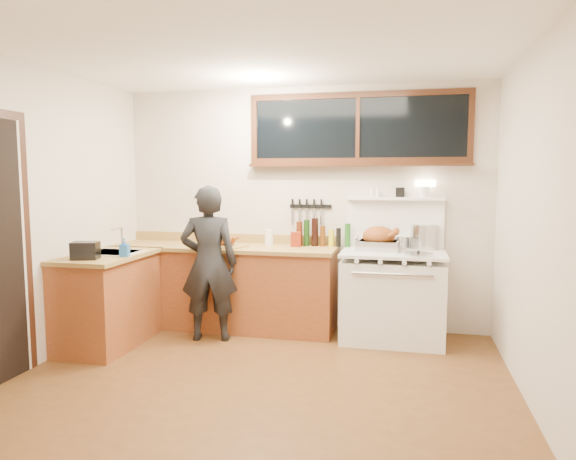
% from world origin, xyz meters
% --- Properties ---
extents(ground_plane, '(4.00, 3.50, 0.02)m').
position_xyz_m(ground_plane, '(0.00, 0.00, -0.01)').
color(ground_plane, '#533015').
extents(room_shell, '(4.10, 3.60, 2.65)m').
position_xyz_m(room_shell, '(0.00, 0.00, 1.65)').
color(room_shell, beige).
rests_on(room_shell, ground).
extents(counter_back, '(2.44, 0.64, 1.00)m').
position_xyz_m(counter_back, '(-0.80, 1.45, 0.45)').
color(counter_back, brown).
rests_on(counter_back, ground).
extents(counter_left, '(0.64, 1.09, 0.90)m').
position_xyz_m(counter_left, '(-1.70, 0.62, 0.45)').
color(counter_left, brown).
rests_on(counter_left, ground).
extents(sink_unit, '(0.50, 0.45, 0.37)m').
position_xyz_m(sink_unit, '(-1.68, 0.70, 0.85)').
color(sink_unit, white).
rests_on(sink_unit, counter_left).
extents(vintage_stove, '(1.02, 0.74, 1.61)m').
position_xyz_m(vintage_stove, '(1.00, 1.41, 0.47)').
color(vintage_stove, white).
rests_on(vintage_stove, ground).
extents(back_window, '(2.32, 0.13, 0.77)m').
position_xyz_m(back_window, '(0.60, 1.72, 2.06)').
color(back_window, black).
rests_on(back_window, room_shell).
extents(knife_strip, '(0.46, 0.03, 0.28)m').
position_xyz_m(knife_strip, '(0.08, 1.73, 1.31)').
color(knife_strip, black).
rests_on(knife_strip, room_shell).
extents(man, '(0.64, 0.49, 1.56)m').
position_xyz_m(man, '(-0.80, 1.00, 0.78)').
color(man, black).
rests_on(man, ground).
extents(soap_bottle, '(0.09, 0.09, 0.17)m').
position_xyz_m(soap_bottle, '(-1.43, 0.50, 0.99)').
color(soap_bottle, blue).
rests_on(soap_bottle, counter_left).
extents(toaster, '(0.26, 0.21, 0.16)m').
position_xyz_m(toaster, '(-1.70, 0.30, 0.98)').
color(toaster, black).
rests_on(toaster, counter_left).
extents(cutting_board, '(0.45, 0.39, 0.13)m').
position_xyz_m(cutting_board, '(-0.72, 1.34, 0.95)').
color(cutting_board, olive).
rests_on(cutting_board, counter_back).
extents(roast_turkey, '(0.46, 0.36, 0.24)m').
position_xyz_m(roast_turkey, '(0.85, 1.47, 1.00)').
color(roast_turkey, silver).
rests_on(roast_turkey, vintage_stove).
extents(stockpot, '(0.30, 0.30, 0.25)m').
position_xyz_m(stockpot, '(1.30, 1.66, 1.03)').
color(stockpot, silver).
rests_on(stockpot, vintage_stove).
extents(saucepan, '(0.21, 0.29, 0.12)m').
position_xyz_m(saucepan, '(1.08, 1.70, 0.96)').
color(saucepan, silver).
rests_on(saucepan, vintage_stove).
extents(pot_lid, '(0.34, 0.34, 0.04)m').
position_xyz_m(pot_lid, '(1.24, 1.21, 0.91)').
color(pot_lid, silver).
rests_on(pot_lid, vintage_stove).
extents(coffee_tin, '(0.12, 0.10, 0.16)m').
position_xyz_m(coffee_tin, '(-0.02, 1.54, 0.98)').
color(coffee_tin, maroon).
rests_on(coffee_tin, counter_back).
extents(pitcher, '(0.10, 0.10, 0.18)m').
position_xyz_m(pitcher, '(-0.32, 1.55, 0.99)').
color(pitcher, white).
rests_on(pitcher, counter_back).
extents(bottle_cluster, '(0.59, 0.07, 0.30)m').
position_xyz_m(bottle_cluster, '(0.21, 1.63, 1.03)').
color(bottle_cluster, black).
rests_on(bottle_cluster, counter_back).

